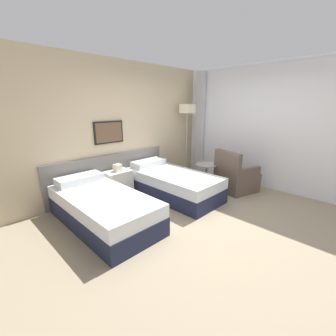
{
  "coord_description": "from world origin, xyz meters",
  "views": [
    {
      "loc": [
        -2.89,
        -2.0,
        1.84
      ],
      "look_at": [
        0.08,
        0.94,
        0.65
      ],
      "focal_mm": 24.0,
      "sensor_mm": 36.0,
      "label": 1
    }
  ],
  "objects_px": {
    "nightstand": "(119,183)",
    "armchair": "(235,178)",
    "side_table": "(206,171)",
    "bed_near_window": "(172,183)",
    "bed_near_door": "(103,208)",
    "floor_lamp": "(187,114)"
  },
  "relations": [
    {
      "from": "nightstand",
      "to": "side_table",
      "type": "height_order",
      "value": "nightstand"
    },
    {
      "from": "bed_near_window",
      "to": "floor_lamp",
      "type": "height_order",
      "value": "floor_lamp"
    },
    {
      "from": "floor_lamp",
      "to": "armchair",
      "type": "distance_m",
      "value": 1.99
    },
    {
      "from": "bed_near_door",
      "to": "side_table",
      "type": "distance_m",
      "value": 2.52
    },
    {
      "from": "nightstand",
      "to": "side_table",
      "type": "relative_size",
      "value": 1.26
    },
    {
      "from": "side_table",
      "to": "armchair",
      "type": "distance_m",
      "value": 0.65
    },
    {
      "from": "bed_near_window",
      "to": "nightstand",
      "type": "distance_m",
      "value": 1.1
    },
    {
      "from": "bed_near_window",
      "to": "side_table",
      "type": "bearing_deg",
      "value": -12.46
    },
    {
      "from": "nightstand",
      "to": "armchair",
      "type": "relative_size",
      "value": 0.75
    },
    {
      "from": "side_table",
      "to": "armchair",
      "type": "bearing_deg",
      "value": -67.37
    },
    {
      "from": "armchair",
      "to": "bed_near_door",
      "type": "bearing_deg",
      "value": 90.41
    },
    {
      "from": "side_table",
      "to": "bed_near_window",
      "type": "bearing_deg",
      "value": 167.54
    },
    {
      "from": "bed_near_door",
      "to": "floor_lamp",
      "type": "distance_m",
      "value": 3.24
    },
    {
      "from": "side_table",
      "to": "nightstand",
      "type": "bearing_deg",
      "value": 150.66
    },
    {
      "from": "bed_near_window",
      "to": "nightstand",
      "type": "bearing_deg",
      "value": 136.33
    },
    {
      "from": "nightstand",
      "to": "bed_near_door",
      "type": "bearing_deg",
      "value": -136.33
    },
    {
      "from": "bed_near_door",
      "to": "armchair",
      "type": "height_order",
      "value": "armchair"
    },
    {
      "from": "bed_near_door",
      "to": "bed_near_window",
      "type": "height_order",
      "value": "same"
    },
    {
      "from": "nightstand",
      "to": "armchair",
      "type": "height_order",
      "value": "armchair"
    },
    {
      "from": "armchair",
      "to": "bed_near_window",
      "type": "bearing_deg",
      "value": 72.17
    },
    {
      "from": "side_table",
      "to": "bed_near_door",
      "type": "bearing_deg",
      "value": 175.39
    },
    {
      "from": "bed_near_window",
      "to": "armchair",
      "type": "bearing_deg",
      "value": -34.3
    }
  ]
}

